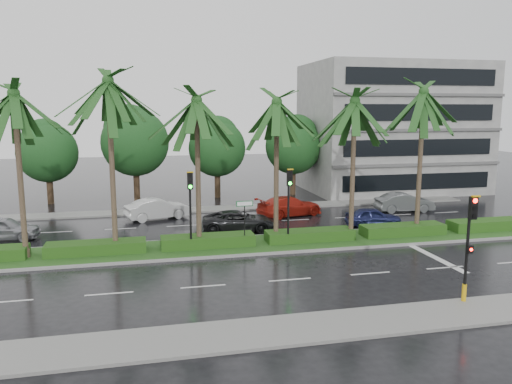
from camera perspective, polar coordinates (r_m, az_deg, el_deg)
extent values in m
plane|color=black|center=(27.91, 0.93, -6.67)|extent=(120.00, 120.00, 0.00)
cube|color=slate|center=(18.73, 8.62, -14.86)|extent=(40.00, 2.40, 0.12)
cube|color=slate|center=(39.34, -3.22, -1.86)|extent=(40.00, 2.00, 0.12)
cube|color=gray|center=(28.83, 0.46, -6.00)|extent=(36.00, 4.00, 0.14)
cube|color=#234717|center=(28.81, 0.46, -5.86)|extent=(35.60, 3.70, 0.02)
cube|color=#194413|center=(28.14, -17.79, -6.05)|extent=(5.20, 1.40, 0.60)
cube|color=#194413|center=(28.22, -5.51, -5.59)|extent=(5.20, 1.40, 0.60)
cube|color=#194413|center=(29.55, 6.15, -4.92)|extent=(5.20, 1.40, 0.60)
cube|color=#194413|center=(31.96, 16.41, -4.16)|extent=(5.20, 1.40, 0.60)
cube|color=#194413|center=(35.25, 24.97, -3.42)|extent=(5.20, 1.40, 0.60)
cube|color=silver|center=(23.11, -26.56, -11.14)|extent=(2.00, 0.12, 0.01)
cube|color=silver|center=(34.40, -21.91, -4.27)|extent=(2.00, 0.12, 0.01)
cube|color=silver|center=(22.48, -16.44, -11.08)|extent=(2.00, 0.12, 0.01)
cube|color=silver|center=(33.98, -15.23, -4.08)|extent=(2.00, 0.12, 0.01)
cube|color=silver|center=(22.55, -6.07, -10.67)|extent=(2.00, 0.12, 0.01)
cube|color=silver|center=(34.03, -8.47, -3.83)|extent=(2.00, 0.12, 0.01)
cube|color=silver|center=(23.31, 3.89, -9.96)|extent=(2.00, 0.12, 0.01)
cube|color=silver|center=(34.54, -1.83, -3.53)|extent=(2.00, 0.12, 0.01)
cube|color=silver|center=(24.71, 12.93, -9.05)|extent=(2.00, 0.12, 0.01)
cube|color=silver|center=(35.50, 4.53, -3.20)|extent=(2.00, 0.12, 0.01)
cube|color=silver|center=(26.64, 20.78, -8.08)|extent=(2.00, 0.12, 0.01)
cube|color=silver|center=(36.87, 10.48, -2.86)|extent=(2.00, 0.12, 0.01)
cube|color=silver|center=(38.60, 15.95, -2.51)|extent=(2.00, 0.12, 0.01)
cube|color=silver|center=(40.66, 20.91, -2.18)|extent=(2.00, 0.12, 0.01)
cube|color=silver|center=(28.51, 19.41, -6.86)|extent=(0.40, 6.00, 0.01)
cylinder|color=#3C2F23|center=(27.94, -25.35, 1.53)|extent=(0.28, 0.28, 8.38)
cylinder|color=#3C2F23|center=(28.69, -24.80, -6.35)|extent=(0.40, 0.40, 0.44)
cylinder|color=#3C2F23|center=(27.37, -16.13, 2.65)|extent=(0.28, 0.28, 9.07)
cylinder|color=#3C2F23|center=(28.18, -15.73, -6.10)|extent=(0.40, 0.40, 0.44)
cylinder|color=#3C2F23|center=(27.34, -6.65, 1.90)|extent=(0.28, 0.28, 8.08)
cylinder|color=#3C2F23|center=(28.09, -6.50, -5.85)|extent=(0.40, 0.40, 0.44)
cylinder|color=#3C2F23|center=(28.46, 2.34, 2.18)|extent=(0.28, 0.28, 8.01)
cylinder|color=#3C2F23|center=(29.18, 2.29, -5.22)|extent=(0.40, 0.40, 0.44)
cylinder|color=#3C2F23|center=(29.58, 10.99, 2.35)|extent=(0.28, 0.28, 8.07)
cylinder|color=#3C2F23|center=(30.27, 10.77, -4.84)|extent=(0.40, 0.40, 0.44)
cylinder|color=#3C2F23|center=(31.88, 18.22, 3.06)|extent=(0.28, 0.28, 8.64)
cylinder|color=#3C2F23|center=(32.56, 17.86, -4.13)|extent=(0.40, 0.40, 0.44)
cylinder|color=black|center=(21.66, 22.91, -7.18)|extent=(0.12, 0.12, 3.40)
cube|color=black|center=(21.03, 23.56, -1.68)|extent=(0.30, 0.18, 0.90)
cube|color=gold|center=(20.85, 23.84, -0.44)|extent=(0.34, 0.12, 0.06)
cylinder|color=#FF0C05|center=(20.90, 23.78, -0.92)|extent=(0.18, 0.04, 0.18)
cylinder|color=black|center=(20.95, 23.72, -1.73)|extent=(0.18, 0.04, 0.18)
cylinder|color=black|center=(21.01, 23.67, -2.53)|extent=(0.18, 0.04, 0.18)
cylinder|color=gold|center=(22.06, 22.68, -10.55)|extent=(0.18, 0.18, 0.70)
cube|color=black|center=(21.40, 23.24, -6.01)|extent=(0.22, 0.16, 0.32)
cylinder|color=#FF0C05|center=(21.33, 23.38, -6.07)|extent=(0.12, 0.03, 0.12)
cylinder|color=black|center=(27.20, -7.49, -3.16)|extent=(0.12, 0.12, 3.40)
cube|color=black|center=(26.64, -7.55, 1.28)|extent=(0.30, 0.18, 0.90)
cube|color=gold|center=(26.46, -7.55, 2.27)|extent=(0.34, 0.12, 0.06)
cylinder|color=black|center=(26.51, -7.54, 1.89)|extent=(0.18, 0.04, 0.18)
cylinder|color=black|center=(26.55, -7.53, 1.25)|extent=(0.18, 0.04, 0.18)
cylinder|color=#0CE519|center=(26.59, -7.51, 0.61)|extent=(0.18, 0.04, 0.18)
cylinder|color=black|center=(28.22, 3.71, -2.64)|extent=(0.12, 0.12, 3.40)
cube|color=black|center=(27.68, 3.86, 1.64)|extent=(0.30, 0.18, 0.90)
cube|color=gold|center=(27.51, 3.94, 2.60)|extent=(0.34, 0.12, 0.06)
cylinder|color=black|center=(27.55, 3.93, 2.23)|extent=(0.18, 0.04, 0.18)
cylinder|color=black|center=(27.59, 3.92, 1.61)|extent=(0.18, 0.04, 0.18)
cylinder|color=#0CE519|center=(27.63, 3.91, 1.00)|extent=(0.18, 0.04, 0.18)
cylinder|color=black|center=(27.81, -1.31, -3.65)|extent=(0.06, 0.06, 2.60)
cube|color=#0C5926|center=(27.55, -1.31, -1.33)|extent=(0.95, 0.04, 0.30)
cube|color=white|center=(27.52, -1.30, -1.34)|extent=(0.85, 0.01, 0.22)
cylinder|color=#311F16|center=(44.70, -22.47, 0.25)|extent=(0.52, 0.52, 2.37)
sphere|color=#143614|center=(44.35, -22.72, 4.18)|extent=(4.87, 4.87, 4.87)
sphere|color=#143614|center=(44.58, -22.73, 5.42)|extent=(3.65, 3.65, 3.65)
cylinder|color=#311F16|center=(44.02, -13.48, 0.84)|extent=(0.52, 0.52, 2.76)
sphere|color=#143614|center=(43.65, -13.66, 5.51)|extent=(5.69, 5.69, 5.69)
sphere|color=#143614|center=(43.89, -13.71, 6.97)|extent=(4.26, 4.26, 4.26)
cylinder|color=#311F16|center=(44.50, -4.42, 0.95)|extent=(0.52, 0.52, 2.44)
sphere|color=#143614|center=(44.15, -4.47, 5.02)|extent=(5.01, 5.01, 5.01)
sphere|color=#143614|center=(44.38, -4.55, 6.30)|extent=(3.76, 3.76, 3.76)
cylinder|color=#311F16|center=(46.03, 4.23, 1.25)|extent=(0.52, 0.52, 2.47)
sphere|color=#143614|center=(45.68, 4.28, 5.24)|extent=(5.08, 5.08, 5.08)
sphere|color=#143614|center=(45.91, 4.18, 6.50)|extent=(3.81, 3.81, 3.81)
cylinder|color=#311F16|center=(48.55, 12.16, 1.29)|extent=(0.52, 0.52, 2.13)
sphere|color=#143614|center=(48.25, 12.27, 4.55)|extent=(4.38, 4.38, 4.38)
sphere|color=#143614|center=(48.46, 12.15, 5.58)|extent=(3.29, 3.29, 3.29)
cube|color=gray|center=(49.91, 15.26, 7.08)|extent=(16.00, 10.00, 12.00)
imported|color=#95969C|center=(33.53, -26.93, -3.73)|extent=(1.98, 4.26, 1.41)
imported|color=#BBBBBB|center=(36.22, -11.17, -1.90)|extent=(2.84, 4.80, 1.49)
imported|color=black|center=(32.13, -1.94, -3.32)|extent=(2.84, 4.99, 1.31)
imported|color=#A11C11|center=(36.74, 3.85, -1.62)|extent=(3.27, 5.35, 1.45)
imported|color=navy|center=(34.28, 13.26, -2.81)|extent=(2.13, 3.90, 1.26)
imported|color=#535758|center=(39.78, 16.60, -1.15)|extent=(1.84, 4.49, 1.45)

